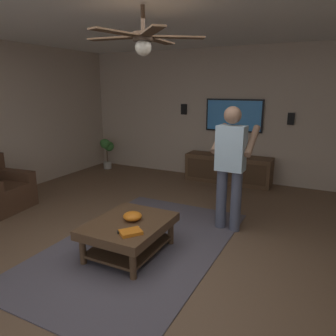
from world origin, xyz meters
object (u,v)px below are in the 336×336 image
(coffee_table, at_px, (129,230))
(media_console, at_px, (228,169))
(book, at_px, (131,232))
(remote_black, at_px, (124,231))
(ceiling_fan, at_px, (143,39))
(bowl, at_px, (133,216))
(wall_speaker_right, at_px, (184,109))
(person_standing, at_px, (231,162))
(tv, at_px, (234,115))
(potted_plant_short, at_px, (107,148))
(vase_round, at_px, (226,149))
(remote_white, at_px, (137,230))
(wall_speaker_left, at_px, (291,119))

(coffee_table, relative_size, media_console, 0.59)
(book, bearing_deg, media_console, 37.83)
(remote_black, distance_m, ceiling_fan, 1.92)
(remote_black, height_order, book, book)
(bowl, xyz_separation_m, wall_speaker_right, (3.51, 0.94, 0.96))
(book, relative_size, ceiling_fan, 0.18)
(person_standing, bearing_deg, book, 158.36)
(media_console, height_order, person_standing, person_standing)
(tv, height_order, book, tv)
(remote_black, bearing_deg, ceiling_fan, 25.81)
(tv, xyz_separation_m, remote_black, (-3.81, 0.05, -0.91))
(potted_plant_short, height_order, vase_round, vase_round)
(remote_white, bearing_deg, potted_plant_short, 9.26)
(tv, bearing_deg, coffee_table, -2.75)
(person_standing, xyz_separation_m, remote_white, (-1.36, 0.59, -0.52))
(coffee_table, height_order, remote_black, remote_black)
(media_console, xyz_separation_m, person_standing, (-2.13, -0.64, 0.66))
(coffee_table, height_order, vase_round, vase_round)
(tv, bearing_deg, remote_white, 0.82)
(wall_speaker_right, bearing_deg, vase_round, -101.48)
(remote_black, relative_size, ceiling_fan, 0.13)
(wall_speaker_right, bearing_deg, person_standing, -143.95)
(media_console, xyz_separation_m, book, (-3.56, -0.02, 0.14))
(coffee_table, height_order, remote_white, remote_white)
(vase_round, xyz_separation_m, wall_speaker_left, (0.21, -1.15, 0.64))
(remote_white, distance_m, remote_black, 0.13)
(tv, bearing_deg, potted_plant_short, -82.31)
(wall_speaker_left, bearing_deg, ceiling_fan, 163.75)
(bowl, relative_size, remote_black, 1.42)
(wall_speaker_left, bearing_deg, tv, 90.70)
(media_console, height_order, ceiling_fan, ceiling_fan)
(person_standing, bearing_deg, bowl, 146.57)
(coffee_table, height_order, person_standing, person_standing)
(media_console, bearing_deg, wall_speaker_left, 103.29)
(bowl, xyz_separation_m, ceiling_fan, (-0.02, -0.20, 1.86))
(bowl, xyz_separation_m, book, (-0.31, -0.18, -0.03))
(remote_black, bearing_deg, wall_speaker_left, 28.10)
(coffee_table, relative_size, wall_speaker_right, 4.55)
(remote_white, relative_size, wall_speaker_left, 0.68)
(potted_plant_short, distance_m, vase_round, 2.82)
(bowl, bearing_deg, person_standing, -35.02)
(remote_white, bearing_deg, vase_round, -29.93)
(person_standing, xyz_separation_m, wall_speaker_right, (2.38, 1.73, 0.48))
(coffee_table, distance_m, potted_plant_short, 4.17)
(media_console, height_order, remote_black, media_console)
(coffee_table, distance_m, media_console, 3.31)
(remote_white, xyz_separation_m, book, (-0.08, 0.03, 0.01))
(remote_black, bearing_deg, coffee_table, 69.06)
(person_standing, distance_m, bowl, 1.46)
(media_console, xyz_separation_m, wall_speaker_right, (0.25, 1.10, 1.14))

